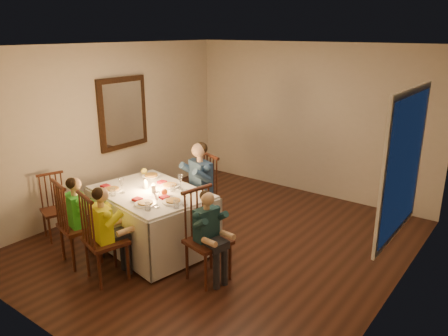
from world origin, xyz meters
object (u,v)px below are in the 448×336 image
Objects in this scene: child_yellow at (109,278)px; serving_bowl at (151,177)px; dining_table at (152,207)px; chair_adult at (200,227)px; chair_extra at (60,237)px; chair_near_left at (83,261)px; child_green at (83,261)px; adult at (200,227)px; chair_near_right at (109,278)px; child_teal at (209,279)px; chair_end at (209,279)px.

child_yellow is 1.54m from serving_bowl.
dining_table is 0.55m from serving_bowl.
chair_adult reaches higher than chair_extra.
chair_near_left is 0.00m from child_green.
dining_table is 1.03m from adult.
chair_near_right is 1.54m from serving_bowl.
child_green is 1.65m from child_teal.
adult reaches higher than chair_near_right.
child_teal is at bearing 1.21° from dining_table.
chair_adult is at bearing 93.90° from dining_table.
chair_extra is (-1.35, -1.45, 0.00)m from chair_adult.
serving_bowl is at bearing -110.85° from adult.
child_yellow reaches higher than chair_near_right.
chair_adult is at bearing 49.43° from serving_bowl.
child_teal is at bearing -142.93° from chair_near_left.
chair_adult is 1.00× the size of child_teal.
child_teal is (1.09, -0.17, -0.57)m from dining_table.
chair_near_right is at bearing -68.37° from serving_bowl.
child_green is at bearing -88.08° from adult.
dining_table is at bearing 92.48° from child_teal.
child_teal reaches higher than chair_near_left.
child_green reaches higher than chair_adult.
serving_bowl is at bearing 81.61° from child_teal.
adult reaches higher than chair_near_left.
chair_end is 1.43m from adult.
chair_adult and chair_near_left have the same top height.
chair_near_right is 1.42m from chair_extra.
serving_bowl is at bearing -26.12° from chair_extra.
adult is (0.09, 0.86, -0.57)m from dining_table.
chair_end is 4.87× the size of serving_bowl.
chair_near_left is at bearing 10.16° from chair_near_right.
chair_near_right is at bearing 137.16° from chair_end.
chair_adult is 1.98m from chair_extra.
chair_extra is 0.82× the size of child_green.
adult is (0.53, 1.66, 0.00)m from chair_near_left.
chair_near_left reaches higher than chair_extra.
dining_table is at bearing -76.60° from chair_adult.
chair_near_right is 0.00m from child_yellow.
child_green is at bearing -88.08° from chair_adult.
dining_table is at bearing -104.00° from child_green.
adult is (-0.04, 1.71, 0.00)m from chair_near_right.
chair_end is at bearing 0.00° from child_teal.
dining_table is 1.56× the size of chair_near_right.
dining_table is 1.24m from child_teal.
dining_table is at bearing -104.00° from chair_near_left.
adult is at bearing 0.00° from chair_adult.
chair_near_right is at bearing 137.16° from child_teal.
dining_table is 1.24m from chair_end.
child_yellow reaches higher than chair_near_left.
child_green is 1.42m from serving_bowl.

